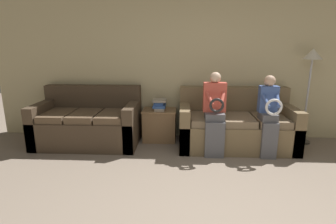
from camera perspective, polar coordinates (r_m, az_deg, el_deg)
name	(u,v)px	position (r m, az deg, el deg)	size (l,w,h in m)	color
wall_back	(205,66)	(4.67, 8.04, 9.93)	(7.47, 0.06, 2.55)	#C6B789
couch_main	(235,126)	(4.44, 14.41, -3.02)	(1.82, 0.90, 0.94)	brown
couch_side	(89,124)	(4.61, -16.81, -2.44)	(1.67, 0.92, 0.94)	#473828
child_left_seated	(215,111)	(3.93, 10.12, 0.12)	(0.34, 0.37, 1.24)	#56565B
child_right_seated	(269,113)	(4.10, 21.10, -0.13)	(0.27, 0.37, 1.20)	#56565B
side_shelf	(160,124)	(4.58, -1.86, -2.71)	(0.58, 0.45, 0.54)	olive
book_stack	(160,105)	(4.49, -1.86, 1.63)	(0.23, 0.31, 0.18)	gray
floor_lamp	(311,66)	(4.85, 28.75, 8.74)	(0.30, 0.30, 1.57)	#2D2B28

